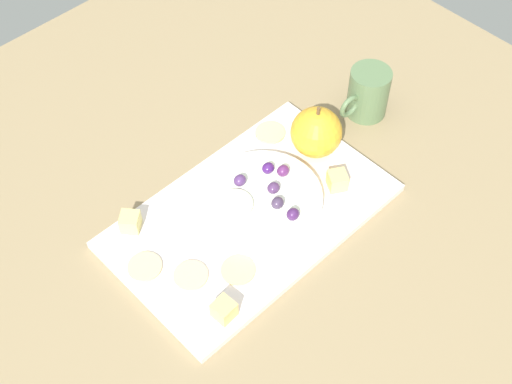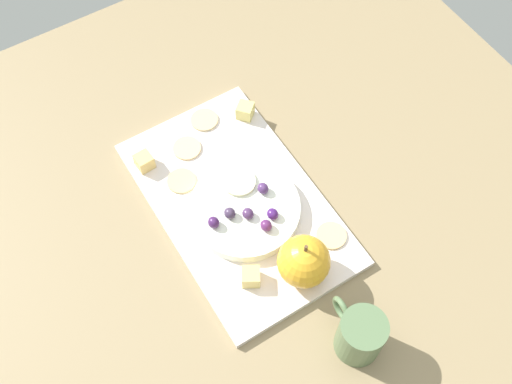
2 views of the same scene
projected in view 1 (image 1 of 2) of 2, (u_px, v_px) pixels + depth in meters
table at (258, 201)px, 106.78cm from camera, size 110.38×109.93×4.41cm
platter at (251, 216)px, 101.68cm from camera, size 39.67×24.08×1.21cm
serving_dish at (262, 200)px, 101.42cm from camera, size 17.17×17.17×1.96cm
apple_whole at (316, 132)px, 105.57cm from camera, size 7.77×7.77×7.77cm
apple_stem at (318, 111)px, 102.04cm from camera, size 0.50×0.50×1.20cm
cheese_cube_0 at (337, 181)px, 103.20cm from camera, size 3.60×3.60×2.63cm
cheese_cube_1 at (130, 222)px, 98.64cm from camera, size 3.70×3.70×2.63cm
cheese_cube_2 at (224, 310)px, 90.18cm from camera, size 2.78×2.78×2.63cm
cracker_0 at (191, 275)px, 94.61cm from camera, size 4.68×4.68×0.40cm
cracker_1 at (145, 267)px, 95.45cm from camera, size 4.68×4.68×0.40cm
cracker_2 at (270, 133)px, 110.54cm from camera, size 4.68×4.68×0.40cm
cracker_3 at (238, 270)px, 95.11cm from camera, size 4.68×4.68×0.40cm
grape_0 at (293, 214)px, 97.56cm from camera, size 1.90×1.71×1.77cm
grape_1 at (268, 168)px, 102.85cm from camera, size 1.90×1.71×1.55cm
grape_2 at (283, 171)px, 102.40cm from camera, size 1.90×1.71×1.68cm
grape_3 at (240, 180)px, 101.31cm from camera, size 1.90×1.71×1.68cm
grape_4 at (278, 203)px, 98.84cm from camera, size 1.90×1.71×1.64cm
grape_5 at (273, 189)px, 100.47cm from camera, size 1.90×1.71×1.54cm
apple_slice_0 at (235, 205)px, 99.31cm from camera, size 5.24×5.24×0.60cm
cup at (368, 93)px, 112.09cm from camera, size 9.71×6.50×8.30cm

